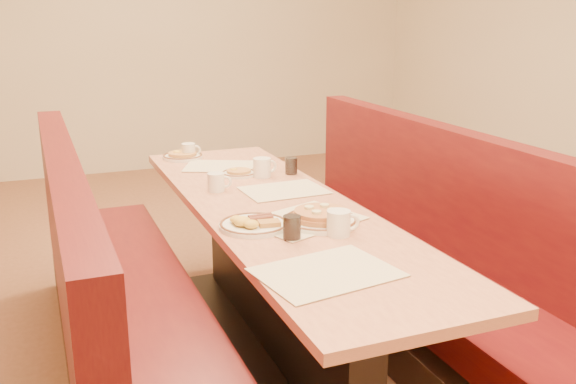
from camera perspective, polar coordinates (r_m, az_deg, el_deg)
name	(u,v)px	position (r m, az deg, el deg)	size (l,w,h in m)	color
ground	(277,355)	(3.18, -0.94, -14.26)	(8.00, 8.00, 0.00)	#9E6647
diner_table	(277,283)	(3.01, -0.97, -8.08)	(0.70, 2.50, 0.75)	black
booth_left	(116,312)	(2.86, -15.02, -10.27)	(0.55, 2.50, 1.05)	#4C3326
booth_right	(412,263)	(3.33, 10.96, -6.23)	(0.55, 2.50, 1.05)	#4C3326
placemat_near_left	(326,272)	(2.16, 3.44, -7.13)	(0.45, 0.33, 0.00)	beige
placemat_near_right	(304,220)	(2.67, 1.45, -2.48)	(0.45, 0.34, 0.00)	beige
placemat_far_left	(220,166)	(3.62, -6.08, 2.31)	(0.38, 0.28, 0.00)	beige
placemat_far_right	(284,190)	(3.11, -0.36, 0.17)	(0.39, 0.29, 0.00)	beige
pancake_plate	(320,218)	(2.64, 2.90, -2.33)	(0.31, 0.31, 0.07)	white
eggs_plate	(253,224)	(2.59, -3.13, -2.86)	(0.28, 0.28, 0.06)	white
extra_plate_mid	(239,173)	(3.42, -4.40, 1.72)	(0.18, 0.18, 0.04)	white
extra_plate_far	(182,156)	(3.85, -9.36, 3.21)	(0.24, 0.24, 0.05)	white
coffee_mug_a	(340,223)	(2.50, 4.60, -2.73)	(0.13, 0.09, 0.10)	white
coffee_mug_b	(217,182)	(3.12, -6.35, 0.91)	(0.12, 0.08, 0.09)	white
coffee_mug_c	(263,167)	(3.37, -2.26, 2.22)	(0.13, 0.09, 0.10)	white
coffee_mug_d	(189,150)	(3.85, -8.78, 3.68)	(0.11, 0.08, 0.09)	white
soda_tumbler_near	(292,228)	(2.45, 0.35, -3.20)	(0.07, 0.07, 0.10)	black
soda_tumbler_mid	(291,166)	(3.43, 0.28, 2.35)	(0.07, 0.07, 0.09)	black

